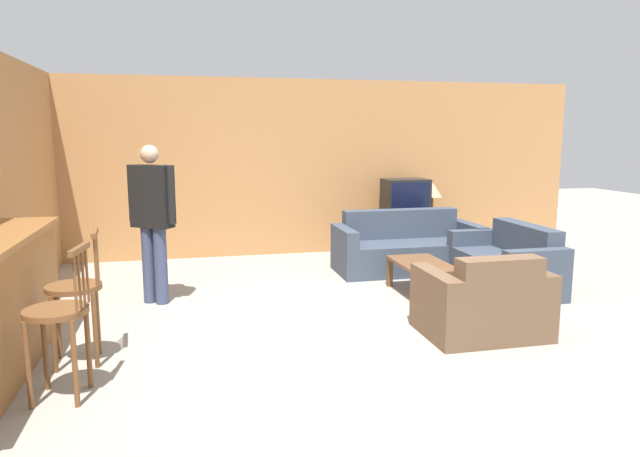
{
  "coord_description": "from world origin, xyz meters",
  "views": [
    {
      "loc": [
        -1.39,
        -4.7,
        1.79
      ],
      "look_at": [
        -0.09,
        0.85,
        0.85
      ],
      "focal_mm": 32.0,
      "sensor_mm": 36.0,
      "label": 1
    }
  ],
  "objects_px": {
    "tv_unit": "(404,234)",
    "person_by_window": "(152,215)",
    "coffee_table": "(422,268)",
    "tv": "(405,197)",
    "loveseat_right": "(507,265)",
    "couch_far": "(406,249)",
    "bar_chair_mid": "(76,294)",
    "armchair_near": "(483,305)",
    "bar_chair_near": "(59,320)",
    "table_lamp": "(433,191)"
  },
  "relations": [
    {
      "from": "armchair_near",
      "to": "bar_chair_near",
      "type": "bearing_deg",
      "value": -172.08
    },
    {
      "from": "couch_far",
      "to": "tv_unit",
      "type": "height_order",
      "value": "couch_far"
    },
    {
      "from": "loveseat_right",
      "to": "tv_unit",
      "type": "distance_m",
      "value": 2.22
    },
    {
      "from": "tv",
      "to": "bar_chair_near",
      "type": "bearing_deg",
      "value": -135.2
    },
    {
      "from": "bar_chair_near",
      "to": "table_lamp",
      "type": "height_order",
      "value": "table_lamp"
    },
    {
      "from": "couch_far",
      "to": "coffee_table",
      "type": "xyz_separation_m",
      "value": [
        -0.27,
        -1.17,
        0.03
      ]
    },
    {
      "from": "tv_unit",
      "to": "table_lamp",
      "type": "height_order",
      "value": "table_lamp"
    },
    {
      "from": "bar_chair_mid",
      "to": "person_by_window",
      "type": "bearing_deg",
      "value": 72.03
    },
    {
      "from": "armchair_near",
      "to": "tv",
      "type": "height_order",
      "value": "tv"
    },
    {
      "from": "bar_chair_near",
      "to": "tv_unit",
      "type": "relative_size",
      "value": 0.87
    },
    {
      "from": "couch_far",
      "to": "coffee_table",
      "type": "height_order",
      "value": "couch_far"
    },
    {
      "from": "couch_far",
      "to": "person_by_window",
      "type": "height_order",
      "value": "person_by_window"
    },
    {
      "from": "bar_chair_mid",
      "to": "person_by_window",
      "type": "distance_m",
      "value": 1.69
    },
    {
      "from": "bar_chair_near",
      "to": "tv_unit",
      "type": "distance_m",
      "value": 5.75
    },
    {
      "from": "table_lamp",
      "to": "person_by_window",
      "type": "height_order",
      "value": "person_by_window"
    },
    {
      "from": "coffee_table",
      "to": "loveseat_right",
      "type": "bearing_deg",
      "value": 2.07
    },
    {
      "from": "tv",
      "to": "couch_far",
      "type": "bearing_deg",
      "value": -110.15
    },
    {
      "from": "loveseat_right",
      "to": "tv_unit",
      "type": "bearing_deg",
      "value": 101.08
    },
    {
      "from": "bar_chair_near",
      "to": "coffee_table",
      "type": "relative_size",
      "value": 1.15
    },
    {
      "from": "couch_far",
      "to": "bar_chair_near",
      "type": "bearing_deg",
      "value": -140.91
    },
    {
      "from": "bar_chair_near",
      "to": "table_lamp",
      "type": "bearing_deg",
      "value": 41.88
    },
    {
      "from": "tv_unit",
      "to": "person_by_window",
      "type": "xyz_separation_m",
      "value": [
        -3.57,
        -1.86,
        0.66
      ]
    },
    {
      "from": "tv_unit",
      "to": "table_lamp",
      "type": "xyz_separation_m",
      "value": [
        0.44,
        -0.0,
        0.65
      ]
    },
    {
      "from": "bar_chair_mid",
      "to": "person_by_window",
      "type": "relative_size",
      "value": 0.63
    },
    {
      "from": "coffee_table",
      "to": "tv",
      "type": "bearing_deg",
      "value": 73.47
    },
    {
      "from": "coffee_table",
      "to": "tv",
      "type": "xyz_separation_m",
      "value": [
        0.66,
        2.22,
        0.54
      ]
    },
    {
      "from": "tv_unit",
      "to": "tv",
      "type": "distance_m",
      "value": 0.57
    },
    {
      "from": "loveseat_right",
      "to": "tv",
      "type": "bearing_deg",
      "value": 101.1
    },
    {
      "from": "bar_chair_mid",
      "to": "couch_far",
      "type": "height_order",
      "value": "bar_chair_mid"
    },
    {
      "from": "bar_chair_near",
      "to": "coffee_table",
      "type": "xyz_separation_m",
      "value": [
        3.42,
        1.83,
        -0.24
      ]
    },
    {
      "from": "bar_chair_mid",
      "to": "loveseat_right",
      "type": "xyz_separation_m",
      "value": [
        4.5,
        1.24,
        -0.28
      ]
    },
    {
      "from": "armchair_near",
      "to": "table_lamp",
      "type": "xyz_separation_m",
      "value": [
        1.09,
        3.57,
        0.66
      ]
    },
    {
      "from": "coffee_table",
      "to": "tv_unit",
      "type": "relative_size",
      "value": 0.76
    },
    {
      "from": "loveseat_right",
      "to": "tv",
      "type": "relative_size",
      "value": 2.21
    },
    {
      "from": "coffee_table",
      "to": "bar_chair_mid",
      "type": "bearing_deg",
      "value": -160.62
    },
    {
      "from": "tv",
      "to": "coffee_table",
      "type": "bearing_deg",
      "value": -106.53
    },
    {
      "from": "tv",
      "to": "person_by_window",
      "type": "bearing_deg",
      "value": -152.51
    },
    {
      "from": "loveseat_right",
      "to": "tv",
      "type": "xyz_separation_m",
      "value": [
        -0.43,
        2.18,
        0.58
      ]
    },
    {
      "from": "couch_far",
      "to": "loveseat_right",
      "type": "xyz_separation_m",
      "value": [
        0.81,
        -1.13,
        -0.0
      ]
    },
    {
      "from": "loveseat_right",
      "to": "person_by_window",
      "type": "height_order",
      "value": "person_by_window"
    },
    {
      "from": "armchair_near",
      "to": "loveseat_right",
      "type": "relative_size",
      "value": 0.73
    },
    {
      "from": "loveseat_right",
      "to": "tv",
      "type": "height_order",
      "value": "tv"
    },
    {
      "from": "armchair_near",
      "to": "coffee_table",
      "type": "xyz_separation_m",
      "value": [
        -0.01,
        1.36,
        0.03
      ]
    },
    {
      "from": "bar_chair_mid",
      "to": "table_lamp",
      "type": "height_order",
      "value": "table_lamp"
    },
    {
      "from": "table_lamp",
      "to": "tv_unit",
      "type": "bearing_deg",
      "value": 180.0
    },
    {
      "from": "loveseat_right",
      "to": "tv_unit",
      "type": "relative_size",
      "value": 1.2
    },
    {
      "from": "couch_far",
      "to": "armchair_near",
      "type": "distance_m",
      "value": 2.54
    },
    {
      "from": "couch_far",
      "to": "person_by_window",
      "type": "xyz_separation_m",
      "value": [
        -3.18,
        -0.81,
        0.67
      ]
    },
    {
      "from": "bar_chair_near",
      "to": "person_by_window",
      "type": "relative_size",
      "value": 0.63
    },
    {
      "from": "armchair_near",
      "to": "coffee_table",
      "type": "bearing_deg",
      "value": 90.35
    }
  ]
}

